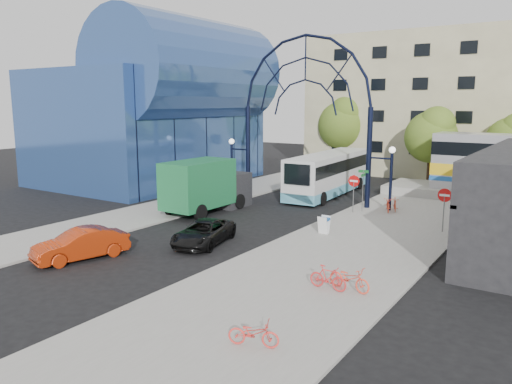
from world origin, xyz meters
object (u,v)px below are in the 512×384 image
Objects in this scene: sandwich_board at (324,223)px; bike_near_a at (388,204)px; black_suv at (204,233)px; street_name_sign at (363,182)px; gateway_arch at (305,85)px; stop_sign at (354,184)px; bike_far_c at (254,333)px; bike_far_b at (328,278)px; bike_near_b at (395,204)px; tree_north_b at (344,122)px; tree_north_c at (512,139)px; city_bus at (329,173)px; do_not_enter_sign at (444,200)px; red_sedan at (81,244)px; tree_north_a at (432,134)px; bike_far_a at (349,278)px; green_truck at (207,186)px.

sandwich_board reaches higher than bike_near_a.
sandwich_board is at bearing 34.82° from black_suv.
gateway_arch is at bearing 164.93° from street_name_sign.
stop_sign reaches higher than bike_far_c.
bike_near_b is at bearing 11.64° from bike_far_b.
bike_near_a is 1.17× the size of bike_far_b.
sandwich_board is 0.22× the size of black_suv.
tree_north_b reaches higher than tree_north_c.
city_bus is at bearing 128.28° from bike_near_b.
tree_north_c is (1.12, 17.93, 2.30)m from do_not_enter_sign.
red_sedan is (-14.22, -32.10, -3.55)m from tree_north_c.
gateway_arch reaches higher than bike_far_b.
gateway_arch is 8.62× the size of bike_far_b.
bike_near_b is 0.96× the size of bike_far_c.
tree_north_a is 4.45× the size of bike_far_c.
stop_sign reaches higher than bike_far_b.
bike_far_a and bike_far_b have the same top height.
street_name_sign is at bearing -62.35° from tree_north_b.
tree_north_a is at bearing 65.32° from black_suv.
do_not_enter_sign is 1.34× the size of bike_near_a.
black_suv is at bearing 74.18° from red_sedan.
black_suv is (-9.88, -9.03, -1.35)m from do_not_enter_sign.
do_not_enter_sign is 1.65× the size of bike_near_b.
tree_north_a is (6.12, 11.93, -3.95)m from gateway_arch.
tree_north_a reaches higher than sandwich_board.
sandwich_board is 0.14× the size of green_truck.
sandwich_board is at bearing -143.32° from do_not_enter_sign.
bike_far_c is at bearing -104.68° from bike_near_b.
red_sedan reaches higher than bike_near_a.
red_sedan is (-2.44, -21.91, -1.00)m from city_bus.
street_name_sign reaches higher than black_suv.
tree_north_a is 0.99× the size of green_truck.
stop_sign is 1.59× the size of bike_far_c.
do_not_enter_sign is 0.35× the size of tree_north_a.
red_sedan is at bearing -99.62° from city_bus.
tree_north_b is (-3.88, 15.93, -3.29)m from gateway_arch.
do_not_enter_sign is 0.20× the size of city_bus.
do_not_enter_sign is 6.36m from street_name_sign.
tree_north_b is 1.13× the size of green_truck.
sandwich_board is 0.23× the size of red_sedan.
tree_north_b is at bearing 90.39° from green_truck.
stop_sign is 14.38m from bike_far_b.
black_suv is at bearing -135.57° from bike_near_a.
bike_far_a is (-0.85, -11.15, -1.38)m from do_not_enter_sign.
bike_far_b is 1.01× the size of bike_far_c.
city_bus is (-5.78, -8.19, -2.89)m from tree_north_a.
bike_far_c is (9.23, -24.70, -1.19)m from city_bus.
tree_north_a is 4.66× the size of bike_near_b.
sandwich_board is 26.15m from tree_north_b.
bike_far_b is (4.62, -13.55, -1.40)m from stop_sign.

